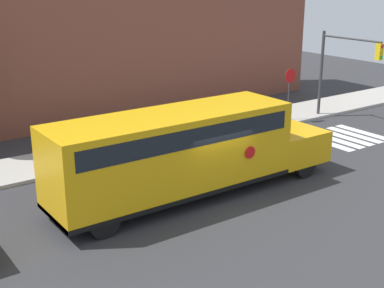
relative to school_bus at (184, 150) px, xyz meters
The scene contains 7 objects.
ground_plane 2.02m from the school_bus, 34.51° to the right, with size 60.00×60.00×0.00m, color #333335.
sidewalk_strip 6.27m from the school_bus, 82.76° to the left, with size 44.00×3.00×0.15m.
building_backdrop 12.75m from the school_bus, 86.52° to the left, with size 32.00×4.00×8.60m.
crosswalk_stripes 10.77m from the school_bus, ahead, with size 3.30×3.20×0.01m.
school_bus is the anchor object (origin of this frame).
stop_sign 11.40m from the school_bus, 26.43° to the left, with size 0.73×0.10×2.88m.
traffic_light 13.06m from the school_bus, 16.24° to the left, with size 0.28×3.77×4.70m.
Camera 1 is at (-10.69, -13.99, 7.68)m, focal length 50.00 mm.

